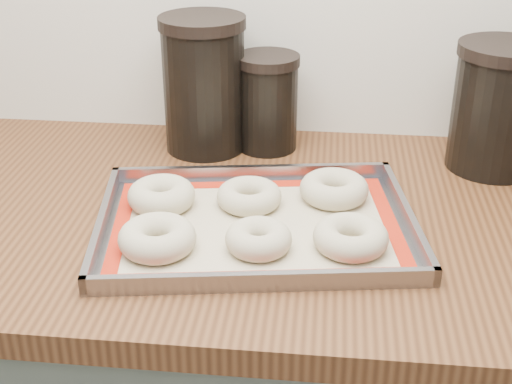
# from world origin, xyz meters

# --- Properties ---
(countertop) EXTENTS (3.06, 0.68, 0.04)m
(countertop) POSITION_xyz_m (0.00, 1.68, 0.88)
(countertop) COLOR brown
(countertop) RESTS_ON cabinet
(baking_tray) EXTENTS (0.51, 0.40, 0.03)m
(baking_tray) POSITION_xyz_m (-0.16, 1.61, 0.91)
(baking_tray) COLOR gray
(baking_tray) RESTS_ON countertop
(baking_mat) EXTENTS (0.46, 0.35, 0.00)m
(baking_mat) POSITION_xyz_m (-0.16, 1.61, 0.90)
(baking_mat) COLOR #C6B793
(baking_mat) RESTS_ON baking_tray
(bagel_front_left) EXTENTS (0.14, 0.14, 0.04)m
(bagel_front_left) POSITION_xyz_m (-0.29, 1.53, 0.92)
(bagel_front_left) COLOR #BFB494
(bagel_front_left) RESTS_ON baking_mat
(bagel_front_mid) EXTENTS (0.10, 0.10, 0.04)m
(bagel_front_mid) POSITION_xyz_m (-0.15, 1.54, 0.92)
(bagel_front_mid) COLOR #BFB494
(bagel_front_mid) RESTS_ON baking_mat
(bagel_front_right) EXTENTS (0.14, 0.14, 0.04)m
(bagel_front_right) POSITION_xyz_m (-0.02, 1.56, 0.92)
(bagel_front_right) COLOR #BFB494
(bagel_front_right) RESTS_ON baking_mat
(bagel_back_left) EXTENTS (0.14, 0.14, 0.04)m
(bagel_back_left) POSITION_xyz_m (-0.31, 1.65, 0.92)
(bagel_back_left) COLOR #BFB494
(bagel_back_left) RESTS_ON baking_mat
(bagel_back_mid) EXTENTS (0.13, 0.13, 0.03)m
(bagel_back_mid) POSITION_xyz_m (-0.18, 1.67, 0.92)
(bagel_back_mid) COLOR #BFB494
(bagel_back_mid) RESTS_ON baking_mat
(bagel_back_right) EXTENTS (0.12, 0.12, 0.04)m
(bagel_back_right) POSITION_xyz_m (-0.05, 1.71, 0.92)
(bagel_back_right) COLOR #BFB494
(bagel_back_right) RESTS_ON baking_mat
(canister_left) EXTENTS (0.15, 0.15, 0.24)m
(canister_left) POSITION_xyz_m (-0.28, 1.90, 1.02)
(canister_left) COLOR black
(canister_left) RESTS_ON countertop
(canister_mid) EXTENTS (0.11, 0.11, 0.17)m
(canister_mid) POSITION_xyz_m (-0.17, 1.91, 0.99)
(canister_mid) COLOR black
(canister_mid) RESTS_ON countertop
(canister_right) EXTENTS (0.16, 0.16, 0.22)m
(canister_right) POSITION_xyz_m (0.22, 1.87, 1.01)
(canister_right) COLOR black
(canister_right) RESTS_ON countertop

